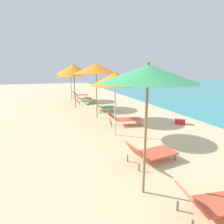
# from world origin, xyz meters

# --- Properties ---
(umbrella_third) EXTENTS (1.82, 1.82, 2.69)m
(umbrella_third) POSITION_xyz_m (-0.51, 6.16, 2.46)
(umbrella_third) COLOR olive
(umbrella_third) RESTS_ON ground
(lounger_third_shoreside) EXTENTS (1.50, 0.86, 0.62)m
(lounger_third_shoreside) POSITION_xyz_m (0.32, 7.33, 0.27)
(lounger_third_shoreside) COLOR #D8593F
(lounger_third_shoreside) RESTS_ON ground
(lounger_third_inland) EXTENTS (1.52, 0.72, 0.61)m
(lounger_third_inland) POSITION_xyz_m (0.39, 5.19, 0.27)
(lounger_third_inland) COLOR #D8593F
(lounger_third_inland) RESTS_ON ground
(umbrella_fourth) EXTENTS (1.86, 1.86, 2.50)m
(umbrella_fourth) POSITION_xyz_m (0.13, 9.75, 2.19)
(umbrella_fourth) COLOR silver
(umbrella_fourth) RESTS_ON ground
(lounger_fourth_shoreside) EXTENTS (1.70, 0.98, 0.61)m
(lounger_fourth_shoreside) POSITION_xyz_m (0.98, 10.91, 0.31)
(lounger_fourth_shoreside) COLOR #D8593F
(lounger_fourth_shoreside) RESTS_ON ground
(umbrella_fifth) EXTENTS (2.32, 2.32, 2.89)m
(umbrella_fifth) POSITION_xyz_m (0.11, 12.60, 2.58)
(umbrella_fifth) COLOR olive
(umbrella_fifth) RESTS_ON ground
(lounger_fifth_shoreside) EXTENTS (1.33, 0.82, 0.54)m
(lounger_fifth_shoreside) POSITION_xyz_m (0.94, 13.87, 0.31)
(lounger_fifth_shoreside) COLOR #4CA572
(lounger_fifth_shoreside) RESTS_ON ground
(umbrella_sixth) EXTENTS (2.36, 2.36, 2.93)m
(umbrella_sixth) POSITION_xyz_m (-0.59, 15.90, 2.55)
(umbrella_sixth) COLOR #4C4C51
(umbrella_sixth) RESTS_ON ground
(lounger_sixth_shoreside) EXTENTS (1.42, 0.70, 0.64)m
(lounger_sixth_shoreside) POSITION_xyz_m (0.37, 16.96, 0.31)
(lounger_sixth_shoreside) COLOR #4CA572
(lounger_sixth_shoreside) RESTS_ON ground
(umbrella_farthest) EXTENTS (2.32, 2.32, 2.49)m
(umbrella_farthest) POSITION_xyz_m (-0.44, 19.13, 2.19)
(umbrella_farthest) COLOR olive
(umbrella_farthest) RESTS_ON ground
(lounger_farthest_shoreside) EXTENTS (1.43, 0.89, 0.65)m
(lounger_farthest_shoreside) POSITION_xyz_m (0.41, 20.12, 0.33)
(lounger_farthest_shoreside) COLOR #D8593F
(lounger_farthest_shoreside) RESTS_ON ground
(lounger_farthest_inland) EXTENTS (1.34, 0.64, 0.58)m
(lounger_farthest_inland) POSITION_xyz_m (0.33, 18.15, 0.28)
(lounger_farthest_inland) COLOR #D8593F
(lounger_farthest_inland) RESTS_ON ground
(cooler_box) EXTENTS (0.56, 0.53, 0.31)m
(cooler_box) POSITION_xyz_m (3.59, 10.23, 0.15)
(cooler_box) COLOR red
(cooler_box) RESTS_ON ground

